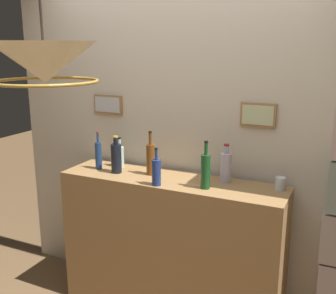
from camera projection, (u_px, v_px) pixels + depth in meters
name	position (u px, v px, depth m)	size (l,w,h in m)	color
panelled_rear_partition	(187.00, 121.00, 3.06)	(3.06, 0.15, 2.75)	beige
bar_shelf_unit	(171.00, 247.00, 3.03)	(1.66, 0.42, 1.07)	#9E7547
liquor_bottle_mezcal	(150.00, 158.00, 2.97)	(0.06, 0.06, 0.33)	brown
liquor_bottle_sherry	(116.00, 157.00, 3.02)	(0.08, 0.08, 0.28)	black
liquor_bottle_brandy	(98.00, 155.00, 3.12)	(0.05, 0.05, 0.30)	navy
liquor_bottle_rye	(156.00, 172.00, 2.75)	(0.06, 0.06, 0.27)	navy
liquor_bottle_vermouth	(206.00, 170.00, 2.68)	(0.06, 0.06, 0.33)	#174A21
liquor_bottle_gin	(120.00, 156.00, 3.19)	(0.07, 0.07, 0.24)	#A8CCC8
liquor_bottle_whiskey	(226.00, 167.00, 2.82)	(0.08, 0.08, 0.27)	silver
glass_tumbler_rocks	(280.00, 183.00, 2.68)	(0.07, 0.07, 0.08)	silver
pendant_lamp	(44.00, 64.00, 1.92)	(0.51, 0.51, 0.65)	#EFE5C6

